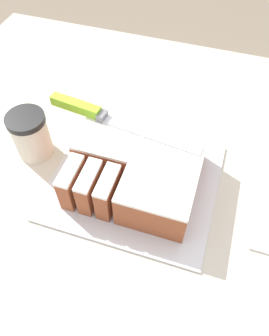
% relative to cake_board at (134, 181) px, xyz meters
% --- Properties ---
extents(ground_plane, '(8.00, 8.00, 0.00)m').
position_rel_cake_board_xyz_m(ground_plane, '(0.07, 0.01, -0.91)').
color(ground_plane, '#7F705B').
extents(countertop, '(1.40, 1.10, 0.90)m').
position_rel_cake_board_xyz_m(countertop, '(0.07, 0.01, -0.45)').
color(countertop, beige).
rests_on(countertop, ground_plane).
extents(cake_board, '(0.35, 0.31, 0.01)m').
position_rel_cake_board_xyz_m(cake_board, '(0.00, 0.00, 0.00)').
color(cake_board, silver).
rests_on(cake_board, countertop).
extents(cake, '(0.26, 0.23, 0.09)m').
position_rel_cake_board_xyz_m(cake, '(0.01, 0.00, 0.05)').
color(cake, '#994C2D').
rests_on(cake, cake_board).
extents(knife, '(0.35, 0.07, 0.02)m').
position_rel_cake_board_xyz_m(knife, '(-0.12, 0.08, 0.10)').
color(knife, silver).
rests_on(knife, cake).
extents(coffee_cup, '(0.08, 0.08, 0.11)m').
position_rel_cake_board_xyz_m(coffee_cup, '(-0.24, 0.01, 0.05)').
color(coffee_cup, beige).
rests_on(coffee_cup, countertop).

